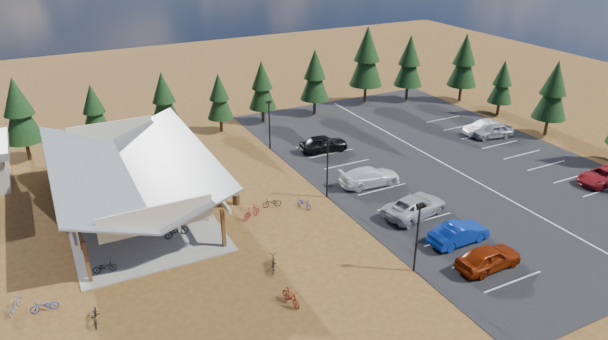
# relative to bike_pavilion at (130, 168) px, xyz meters

# --- Properties ---
(ground) EXTENTS (140.00, 140.00, 0.00)m
(ground) POSITION_rel_bike_pavilion_xyz_m (10.00, -7.00, -3.82)
(ground) COLOR #573617
(ground) RESTS_ON ground
(asphalt_lot) EXTENTS (27.00, 44.00, 0.04)m
(asphalt_lot) POSITION_rel_bike_pavilion_xyz_m (28.50, -4.00, -3.80)
(asphalt_lot) COLOR black
(asphalt_lot) RESTS_ON ground
(concrete_pad) EXTENTS (10.60, 18.60, 0.10)m
(concrete_pad) POSITION_rel_bike_pavilion_xyz_m (0.00, 0.00, -3.77)
(concrete_pad) COLOR gray
(concrete_pad) RESTS_ON ground
(bike_pavilion) EXTENTS (11.65, 19.40, 4.97)m
(bike_pavilion) POSITION_rel_bike_pavilion_xyz_m (0.00, 0.00, 0.00)
(bike_pavilion) COLOR #563518
(bike_pavilion) RESTS_ON concrete_pad
(lamp_post_0) EXTENTS (0.50, 0.25, 5.14)m
(lamp_post_0) POSITION_rel_bike_pavilion_xyz_m (15.00, -17.00, -0.85)
(lamp_post_0) COLOR black
(lamp_post_0) RESTS_ON ground
(lamp_post_1) EXTENTS (0.50, 0.25, 5.14)m
(lamp_post_1) POSITION_rel_bike_pavilion_xyz_m (15.00, -5.00, -0.85)
(lamp_post_1) COLOR black
(lamp_post_1) RESTS_ON ground
(lamp_post_2) EXTENTS (0.50, 0.25, 5.14)m
(lamp_post_2) POSITION_rel_bike_pavilion_xyz_m (15.00, 7.00, -0.85)
(lamp_post_2) COLOR black
(lamp_post_2) RESTS_ON ground
(trash_bin_0) EXTENTS (0.60, 0.60, 0.90)m
(trash_bin_0) POSITION_rel_bike_pavilion_xyz_m (6.57, -2.48, -3.37)
(trash_bin_0) COLOR #442B18
(trash_bin_0) RESTS_ON ground
(trash_bin_1) EXTENTS (0.60, 0.60, 0.90)m
(trash_bin_1) POSITION_rel_bike_pavilion_xyz_m (7.68, -2.62, -3.37)
(trash_bin_1) COLOR #442B18
(trash_bin_1) RESTS_ON ground
(pine_1) EXTENTS (3.59, 3.59, 8.37)m
(pine_1) POSITION_rel_bike_pavilion_xyz_m (-7.24, 15.28, 1.29)
(pine_1) COLOR #382314
(pine_1) RESTS_ON ground
(pine_2) EXTENTS (2.91, 2.91, 6.77)m
(pine_2) POSITION_rel_bike_pavilion_xyz_m (-0.58, 15.56, 0.31)
(pine_2) COLOR #382314
(pine_2) RESTS_ON ground
(pine_3) EXTENTS (3.15, 3.15, 7.33)m
(pine_3) POSITION_rel_bike_pavilion_xyz_m (6.36, 14.81, 0.65)
(pine_3) COLOR #382314
(pine_3) RESTS_ON ground
(pine_4) EXTENTS (2.84, 2.84, 6.62)m
(pine_4) POSITION_rel_bike_pavilion_xyz_m (12.23, 14.18, 0.21)
(pine_4) COLOR #382314
(pine_4) RESTS_ON ground
(pine_5) EXTENTS (3.13, 3.13, 7.29)m
(pine_5) POSITION_rel_bike_pavilion_xyz_m (17.57, 14.82, 0.62)
(pine_5) COLOR #382314
(pine_5) RESTS_ON ground
(pine_6) EXTENTS (3.42, 3.42, 7.97)m
(pine_6) POSITION_rel_bike_pavilion_xyz_m (24.27, 14.61, 1.04)
(pine_6) COLOR #382314
(pine_6) RESTS_ON ground
(pine_7) EXTENTS (4.20, 4.20, 9.79)m
(pine_7) POSITION_rel_bike_pavilion_xyz_m (32.20, 15.68, 2.16)
(pine_7) COLOR #382314
(pine_7) RESTS_ON ground
(pine_8) EXTENTS (3.64, 3.64, 8.47)m
(pine_8) POSITION_rel_bike_pavilion_xyz_m (37.61, 14.06, 1.35)
(pine_8) COLOR #382314
(pine_8) RESTS_ON ground
(pine_11) EXTENTS (3.56, 3.56, 8.28)m
(pine_11) POSITION_rel_bike_pavilion_xyz_m (43.52, -3.13, 1.23)
(pine_11) COLOR #382314
(pine_11) RESTS_ON ground
(pine_12) EXTENTS (2.89, 2.89, 6.74)m
(pine_12) POSITION_rel_bike_pavilion_xyz_m (43.88, 4.24, 0.28)
(pine_12) COLOR #382314
(pine_12) RESTS_ON ground
(pine_13) EXTENTS (3.74, 3.74, 8.72)m
(pine_13) POSITION_rel_bike_pavilion_xyz_m (43.60, 10.64, 1.50)
(pine_13) COLOR #382314
(pine_13) RESTS_ON ground
(bike_0) EXTENTS (1.60, 0.73, 0.81)m
(bike_0) POSITION_rel_bike_pavilion_xyz_m (-3.59, -7.80, -3.32)
(bike_0) COLOR black
(bike_0) RESTS_ON concrete_pad
(bike_1) EXTENTS (1.59, 0.86, 0.92)m
(bike_1) POSITION_rel_bike_pavilion_xyz_m (-2.09, -2.60, -3.26)
(bike_1) COLOR gray
(bike_1) RESTS_ON concrete_pad
(bike_2) EXTENTS (1.86, 0.91, 0.93)m
(bike_2) POSITION_rel_bike_pavilion_xyz_m (-3.15, 0.56, -3.26)
(bike_2) COLOR navy
(bike_2) RESTS_ON concrete_pad
(bike_3) EXTENTS (1.74, 0.55, 1.04)m
(bike_3) POSITION_rel_bike_pavilion_xyz_m (-3.05, 6.28, -3.21)
(bike_3) COLOR maroon
(bike_3) RESTS_ON concrete_pad
(bike_4) EXTENTS (1.97, 0.96, 0.99)m
(bike_4) POSITION_rel_bike_pavilion_xyz_m (1.87, -5.56, -3.23)
(bike_4) COLOR black
(bike_4) RESTS_ON concrete_pad
(bike_5) EXTENTS (1.62, 0.46, 0.97)m
(bike_5) POSITION_rel_bike_pavilion_xyz_m (3.46, -1.72, -3.24)
(bike_5) COLOR gray
(bike_5) RESTS_ON concrete_pad
(bike_6) EXTENTS (1.75, 1.00, 0.87)m
(bike_6) POSITION_rel_bike_pavilion_xyz_m (0.84, 0.64, -3.29)
(bike_6) COLOR navy
(bike_6) RESTS_ON concrete_pad
(bike_7) EXTENTS (1.56, 0.83, 0.90)m
(bike_7) POSITION_rel_bike_pavilion_xyz_m (1.63, 6.40, -3.27)
(bike_7) COLOR maroon
(bike_7) RESTS_ON concrete_pad
(bike_8) EXTENTS (0.85, 1.89, 0.96)m
(bike_8) POSITION_rel_bike_pavilion_xyz_m (-4.85, -12.64, -3.34)
(bike_8) COLOR black
(bike_8) RESTS_ON ground
(bike_9) EXTENTS (1.13, 1.72, 1.01)m
(bike_9) POSITION_rel_bike_pavilion_xyz_m (-9.01, -9.37, -3.32)
(bike_9) COLOR gray
(bike_9) RESTS_ON ground
(bike_10) EXTENTS (1.64, 0.64, 0.85)m
(bike_10) POSITION_rel_bike_pavilion_xyz_m (-7.46, -10.22, -3.40)
(bike_10) COLOR navy
(bike_10) RESTS_ON ground
(bike_11) EXTENTS (0.81, 1.86, 1.08)m
(bike_11) POSITION_rel_bike_pavilion_xyz_m (6.09, -16.37, -3.28)
(bike_11) COLOR maroon
(bike_11) RESTS_ON ground
(bike_12) EXTENTS (1.33, 1.96, 0.97)m
(bike_12) POSITION_rel_bike_pavilion_xyz_m (6.63, -12.48, -3.34)
(bike_12) COLOR black
(bike_12) RESTS_ON ground
(bike_14) EXTENTS (1.05, 1.69, 0.84)m
(bike_14) POSITION_rel_bike_pavilion_xyz_m (12.41, -5.75, -3.41)
(bike_14) COLOR navy
(bike_14) RESTS_ON ground
(bike_15) EXTENTS (1.84, 1.19, 1.08)m
(bike_15) POSITION_rel_bike_pavilion_xyz_m (7.93, -5.42, -3.28)
(bike_15) COLOR maroon
(bike_15) RESTS_ON ground
(bike_16) EXTENTS (1.65, 0.84, 0.83)m
(bike_16) POSITION_rel_bike_pavilion_xyz_m (10.10, -4.50, -3.41)
(bike_16) COLOR black
(bike_16) RESTS_ON ground
(car_0) EXTENTS (4.85, 2.03, 1.64)m
(car_0) POSITION_rel_bike_pavilion_xyz_m (19.65, -19.02, -2.96)
(car_0) COLOR maroon
(car_0) RESTS_ON asphalt_lot
(car_1) EXTENTS (4.80, 1.80, 1.57)m
(car_1) POSITION_rel_bike_pavilion_xyz_m (20.03, -15.67, -3.00)
(car_1) COLOR #0B2D9F
(car_1) RESTS_ON asphalt_lot
(car_2) EXTENTS (6.09, 3.67, 1.58)m
(car_2) POSITION_rel_bike_pavilion_xyz_m (19.73, -10.91, -2.99)
(car_2) COLOR #B4B7BD
(car_2) RESTS_ON asphalt_lot
(car_3) EXTENTS (5.71, 2.75, 1.60)m
(car_3) POSITION_rel_bike_pavilion_xyz_m (19.54, -4.72, -2.98)
(car_3) COLOR white
(car_3) RESTS_ON asphalt_lot
(car_4) EXTENTS (5.11, 2.55, 1.67)m
(car_4) POSITION_rel_bike_pavilion_xyz_m (19.60, 3.94, -2.95)
(car_4) COLOR black
(car_4) RESTS_ON asphalt_lot
(car_6) EXTENTS (5.11, 2.41, 1.41)m
(car_6) POSITION_rel_bike_pavilion_xyz_m (38.30, -13.95, -3.08)
(car_6) COLOR maroon
(car_6) RESTS_ON asphalt_lot
(car_8) EXTENTS (4.77, 2.67, 1.53)m
(car_8) POSITION_rel_bike_pavilion_xyz_m (37.77, -1.05, -3.02)
(car_8) COLOR #A5A6AD
(car_8) RESTS_ON asphalt_lot
(car_9) EXTENTS (4.76, 2.28, 1.51)m
(car_9) POSITION_rel_bike_pavilion_xyz_m (37.60, 0.07, -3.03)
(car_9) COLOR silver
(car_9) RESTS_ON asphalt_lot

